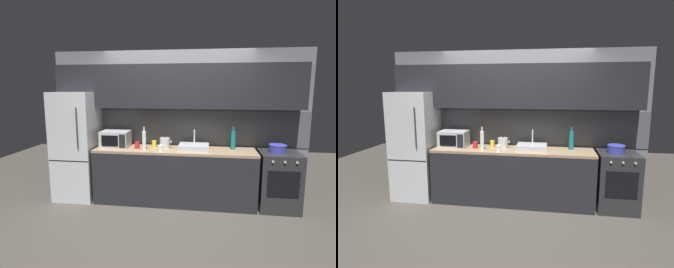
{
  "view_description": "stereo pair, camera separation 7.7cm",
  "coord_description": "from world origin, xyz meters",
  "views": [
    {
      "loc": [
        0.53,
        -3.45,
        1.89
      ],
      "look_at": [
        -0.11,
        0.9,
        1.14
      ],
      "focal_mm": 29.67,
      "sensor_mm": 36.0,
      "label": 1
    },
    {
      "loc": [
        0.61,
        -3.44,
        1.89
      ],
      "look_at": [
        -0.11,
        0.9,
        1.14
      ],
      "focal_mm": 29.67,
      "sensor_mm": 36.0,
      "label": 2
    }
  ],
  "objects": [
    {
      "name": "ground_plane",
      "position": [
        0.0,
        0.0,
        0.0
      ],
      "size": [
        10.0,
        10.0,
        0.0
      ],
      "primitive_type": "plane",
      "color": "#3D3833"
    },
    {
      "name": "back_wall",
      "position": [
        0.0,
        1.2,
        1.55
      ],
      "size": [
        4.32,
        0.44,
        2.5
      ],
      "color": "slate",
      "rests_on": "ground"
    },
    {
      "name": "counter_run",
      "position": [
        0.0,
        0.9,
        0.45
      ],
      "size": [
        2.58,
        0.6,
        0.9
      ],
      "color": "black",
      "rests_on": "ground"
    },
    {
      "name": "refrigerator",
      "position": [
        -1.67,
        0.9,
        0.9
      ],
      "size": [
        0.68,
        0.69,
        1.81
      ],
      "color": "#B7BABF",
      "rests_on": "ground"
    },
    {
      "name": "oven_range",
      "position": [
        1.63,
        0.9,
        0.45
      ],
      "size": [
        0.6,
        0.62,
        0.9
      ],
      "color": "#232326",
      "rests_on": "ground"
    },
    {
      "name": "microwave",
      "position": [
        -0.99,
        0.92,
        1.04
      ],
      "size": [
        0.46,
        0.35,
        0.27
      ],
      "color": "#A8AAAF",
      "rests_on": "counter_run"
    },
    {
      "name": "sink_basin",
      "position": [
        0.31,
        0.93,
        0.94
      ],
      "size": [
        0.48,
        0.38,
        0.3
      ],
      "color": "#ADAFB5",
      "rests_on": "counter_run"
    },
    {
      "name": "kettle",
      "position": [
        -0.17,
        0.96,
        0.99
      ],
      "size": [
        0.2,
        0.16,
        0.19
      ],
      "color": "#B7BABF",
      "rests_on": "counter_run"
    },
    {
      "name": "wine_bottle_clear",
      "position": [
        -0.48,
        0.79,
        1.06
      ],
      "size": [
        0.06,
        0.06,
        0.37
      ],
      "color": "silver",
      "rests_on": "counter_run"
    },
    {
      "name": "wine_bottle_teal",
      "position": [
        0.93,
        1.02,
        1.05
      ],
      "size": [
        0.08,
        0.08,
        0.36
      ],
      "color": "#19666B",
      "rests_on": "counter_run"
    },
    {
      "name": "mug_red",
      "position": [
        -0.61,
        0.86,
        0.95
      ],
      "size": [
        0.08,
        0.08,
        0.11
      ],
      "primitive_type": "cylinder",
      "color": "#A82323",
      "rests_on": "counter_run"
    },
    {
      "name": "mug_yellow",
      "position": [
        -0.35,
        1.0,
        0.95
      ],
      "size": [
        0.07,
        0.07,
        0.11
      ],
      "primitive_type": "cylinder",
      "color": "gold",
      "rests_on": "counter_run"
    },
    {
      "name": "mug_white",
      "position": [
        -0.19,
        0.7,
        0.95
      ],
      "size": [
        0.09,
        0.09,
        0.1
      ],
      "primitive_type": "cylinder",
      "color": "silver",
      "rests_on": "counter_run"
    },
    {
      "name": "cooking_pot",
      "position": [
        1.59,
        0.9,
        0.96
      ],
      "size": [
        0.26,
        0.26,
        0.12
      ],
      "color": "#333899",
      "rests_on": "oven_range"
    }
  ]
}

